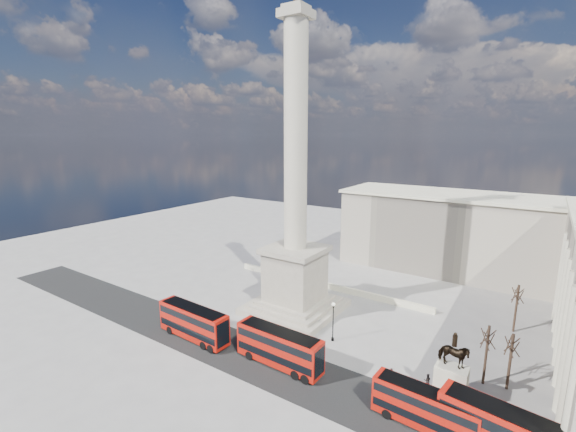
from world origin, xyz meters
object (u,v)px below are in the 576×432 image
at_px(nelsons_column, 295,234).
at_px(red_bus_b, 280,348).
at_px(equestrian_statue, 451,380).
at_px(pedestrian_standing, 427,380).
at_px(red_bus_c, 426,408).
at_px(pedestrian_crossing, 391,376).
at_px(pedestrian_walking, 420,395).
at_px(victorian_lamp, 333,318).
at_px(red_bus_a, 194,322).

distance_m(nelsons_column, red_bus_b, 19.22).
bearing_deg(equestrian_statue, pedestrian_standing, 149.27).
distance_m(red_bus_b, equestrian_statue, 19.78).
bearing_deg(nelsons_column, red_bus_c, -31.23).
bearing_deg(red_bus_b, pedestrian_crossing, 20.41).
bearing_deg(pedestrian_standing, red_bus_b, 1.39).
distance_m(red_bus_c, equestrian_statue, 5.24).
xyz_separation_m(red_bus_c, pedestrian_walking, (-1.48, 3.67, -1.43)).
height_order(pedestrian_walking, pedestrian_standing, pedestrian_standing).
bearing_deg(red_bus_b, pedestrian_standing, 21.45).
relative_size(victorian_lamp, pedestrian_standing, 3.51).
distance_m(pedestrian_walking, pedestrian_crossing, 3.89).
distance_m(nelsons_column, red_bus_c, 31.15).
relative_size(red_bus_b, red_bus_c, 1.13).
height_order(red_bus_a, pedestrian_standing, red_bus_a).
xyz_separation_m(red_bus_c, victorian_lamp, (-15.17, 9.70, 1.22)).
distance_m(nelsons_column, pedestrian_crossing, 25.33).
bearing_deg(red_bus_c, victorian_lamp, 150.73).
xyz_separation_m(red_bus_b, equestrian_statue, (19.29, 4.38, 0.44)).
bearing_deg(red_bus_c, equestrian_statue, 78.68).
height_order(equestrian_statue, pedestrian_standing, equestrian_statue).
height_order(red_bus_b, equestrian_statue, equestrian_statue).
relative_size(red_bus_c, pedestrian_standing, 6.31).
relative_size(equestrian_statue, pedestrian_crossing, 4.48).
xyz_separation_m(pedestrian_walking, pedestrian_standing, (0.07, 2.97, 0.07)).
bearing_deg(victorian_lamp, pedestrian_crossing, -24.94).
bearing_deg(victorian_lamp, pedestrian_walking, -23.78).
distance_m(nelsons_column, pedestrian_walking, 28.87).
xyz_separation_m(victorian_lamp, pedestrian_standing, (13.76, -3.07, -2.58)).
relative_size(pedestrian_walking, pedestrian_crossing, 0.81).
bearing_deg(red_bus_a, equestrian_statue, 11.86).
height_order(nelsons_column, equestrian_statue, nelsons_column).
height_order(nelsons_column, red_bus_c, nelsons_column).
height_order(red_bus_a, victorian_lamp, victorian_lamp).
xyz_separation_m(red_bus_a, pedestrian_crossing, (26.72, 5.75, -1.55)).
height_order(red_bus_a, pedestrian_crossing, red_bus_a).
relative_size(red_bus_a, equestrian_statue, 1.40).
distance_m(victorian_lamp, pedestrian_standing, 14.33).
bearing_deg(pedestrian_standing, red_bus_c, 83.50).
distance_m(red_bus_a, pedestrian_crossing, 27.37).
bearing_deg(pedestrian_standing, red_bus_a, -4.92).
height_order(red_bus_b, pedestrian_standing, red_bus_b).
height_order(nelsons_column, red_bus_a, nelsons_column).
xyz_separation_m(victorian_lamp, pedestrian_walking, (13.69, -6.03, -2.64)).
relative_size(red_bus_b, pedestrian_standing, 7.15).
distance_m(red_bus_b, pedestrian_standing, 17.70).
bearing_deg(equestrian_statue, pedestrian_crossing, 179.91).
bearing_deg(red_bus_b, red_bus_c, -0.47).
bearing_deg(pedestrian_crossing, pedestrian_walking, -126.70).
xyz_separation_m(red_bus_c, pedestrian_crossing, (-5.13, 5.03, -1.24)).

